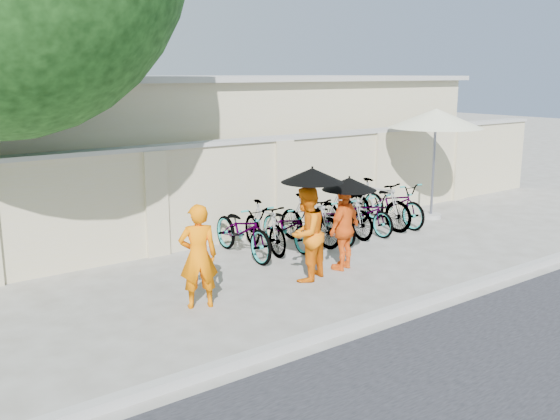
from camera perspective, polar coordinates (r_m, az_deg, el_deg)
ground at (r=10.14m, az=1.80°, el=-7.16°), size 80.00×80.00×0.00m
kerb at (r=8.94m, az=8.73°, el=-9.63°), size 40.00×0.16×0.12m
compound_wall at (r=12.95m, az=-3.58°, el=1.74°), size 20.00×0.30×2.00m
building_behind at (r=16.60m, az=-7.99°, el=6.09°), size 14.00×6.00×3.20m
monk_left at (r=9.20m, az=-7.49°, el=-4.21°), size 0.66×0.55×1.56m
monk_center at (r=10.32m, az=2.41°, el=-2.17°), size 0.94×0.85×1.59m
parasol_center at (r=10.09m, az=2.97°, el=3.20°), size 1.02×1.02×1.00m
monk_right at (r=10.96m, az=5.89°, el=-1.69°), size 0.93×0.60×1.47m
parasol_right at (r=10.75m, az=6.35°, el=2.40°), size 0.94×0.94×0.81m
patio_umbrella at (r=15.03m, az=14.07°, el=8.04°), size 2.25×2.25×2.60m
bike_0 at (r=11.71m, az=-3.40°, el=-1.85°), size 0.77×1.99×1.03m
bike_1 at (r=12.03m, az=-1.43°, el=-1.56°), size 0.65×1.68×0.98m
bike_2 at (r=12.30m, az=0.66°, el=-1.49°), size 0.66×1.70×0.88m
bike_3 at (r=12.54m, az=2.72°, el=-0.92°), size 0.66×1.72×1.01m
bike_4 at (r=12.86m, az=4.59°, el=-0.84°), size 0.77×1.79×0.91m
bike_5 at (r=13.25m, az=6.02°, el=-0.25°), size 0.52×1.70×1.01m
bike_6 at (r=13.58m, az=7.72°, el=-0.24°), size 0.60×1.70×0.89m
bike_7 at (r=14.00m, az=8.91°, el=0.55°), size 0.71×1.88×1.11m
bike_8 at (r=14.38m, az=10.33°, el=0.61°), size 0.74×1.94×1.01m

